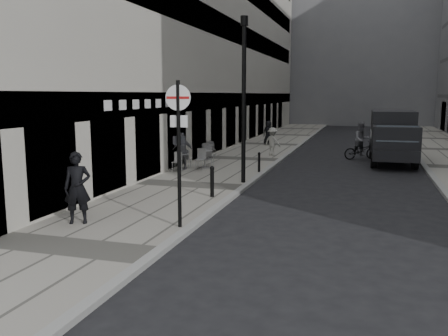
# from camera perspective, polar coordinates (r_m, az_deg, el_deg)

# --- Properties ---
(ground) EXTENTS (120.00, 120.00, 0.00)m
(ground) POSITION_cam_1_polar(r_m,az_deg,el_deg) (8.14, -17.26, -16.78)
(ground) COLOR black
(ground) RESTS_ON ground
(sidewalk) EXTENTS (4.00, 60.00, 0.12)m
(sidewalk) POSITION_cam_1_polar(r_m,az_deg,el_deg) (25.06, 2.12, 1.04)
(sidewalk) COLOR gray
(sidewalk) RESTS_ON ground
(building_left) EXTENTS (4.00, 45.00, 18.00)m
(building_left) POSITION_cam_1_polar(r_m,az_deg,el_deg) (32.67, -1.94, 18.61)
(building_left) COLOR #BCB9AB
(building_left) RESTS_ON ground
(building_far) EXTENTS (24.00, 16.00, 22.00)m
(building_far) POSITION_cam_1_polar(r_m,az_deg,el_deg) (62.55, 14.57, 15.51)
(building_far) COLOR slate
(building_far) RESTS_ON ground
(walking_man) EXTENTS (0.81, 0.70, 1.89)m
(walking_man) POSITION_cam_1_polar(r_m,az_deg,el_deg) (12.89, -17.22, -2.29)
(walking_man) COLOR black
(walking_man) RESTS_ON sidewalk
(sign_post) EXTENTS (0.63, 0.12, 3.69)m
(sign_post) POSITION_cam_1_polar(r_m,az_deg,el_deg) (11.81, -5.48, 4.03)
(sign_post) COLOR black
(sign_post) RESTS_ON sidewalk
(lamppost) EXTENTS (0.28, 0.28, 6.17)m
(lamppost) POSITION_cam_1_polar(r_m,az_deg,el_deg) (17.92, 2.40, 9.13)
(lamppost) COLOR black
(lamppost) RESTS_ON sidewalk
(bollard_near) EXTENTS (0.13, 0.13, 0.96)m
(bollard_near) POSITION_cam_1_polar(r_m,az_deg,el_deg) (15.58, -1.44, -1.75)
(bollard_near) COLOR black
(bollard_near) RESTS_ON sidewalk
(bollard_far) EXTENTS (0.11, 0.11, 0.81)m
(bollard_far) POSITION_cam_1_polar(r_m,az_deg,el_deg) (20.63, 4.24, 0.63)
(bollard_far) COLOR black
(bollard_far) RESTS_ON sidewalk
(panel_van) EXTENTS (2.15, 5.62, 2.63)m
(panel_van) POSITION_cam_1_polar(r_m,az_deg,el_deg) (25.44, 19.65, 3.87)
(panel_van) COLOR black
(panel_van) RESTS_ON ground
(cyclist) EXTENTS (1.97, 1.37, 2.01)m
(cyclist) POSITION_cam_1_polar(r_m,az_deg,el_deg) (26.42, 16.19, 2.69)
(cyclist) COLOR black
(cyclist) RESTS_ON ground
(pedestrian_a) EXTENTS (1.05, 0.69, 1.66)m
(pedestrian_a) POSITION_cam_1_polar(r_m,az_deg,el_deg) (21.32, -5.00, 2.04)
(pedestrian_a) COLOR #5F5E63
(pedestrian_a) RESTS_ON sidewalk
(pedestrian_b) EXTENTS (1.15, 0.95, 1.55)m
(pedestrian_b) POSITION_cam_1_polar(r_m,az_deg,el_deg) (26.25, 5.86, 3.19)
(pedestrian_b) COLOR #A5A298
(pedestrian_b) RESTS_ON sidewalk
(pedestrian_c) EXTENTS (0.89, 0.69, 1.60)m
(pedestrian_c) POSITION_cam_1_polar(r_m,az_deg,el_deg) (32.04, 5.35, 4.26)
(pedestrian_c) COLOR black
(pedestrian_c) RESTS_ON sidewalk
(cafe_table_near) EXTENTS (0.73, 1.65, 0.94)m
(cafe_table_near) POSITION_cam_1_polar(r_m,az_deg,el_deg) (21.77, -2.31, 1.27)
(cafe_table_near) COLOR #B3B3B6
(cafe_table_near) RESTS_ON sidewalk
(cafe_table_mid) EXTENTS (0.66, 1.50, 0.85)m
(cafe_table_mid) POSITION_cam_1_polar(r_m,az_deg,el_deg) (21.25, -5.11, 0.94)
(cafe_table_mid) COLOR silver
(cafe_table_mid) RESTS_ON sidewalk
(cafe_table_far) EXTENTS (0.68, 1.53, 0.87)m
(cafe_table_far) POSITION_cam_1_polar(r_m,az_deg,el_deg) (24.70, -1.93, 2.10)
(cafe_table_far) COLOR #AEAEB0
(cafe_table_far) RESTS_ON sidewalk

